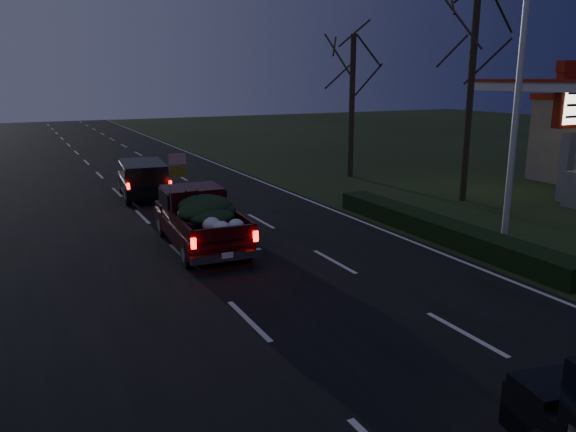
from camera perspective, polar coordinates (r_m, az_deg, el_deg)
name	(u,v)px	position (r m, az deg, el deg)	size (l,w,h in m)	color
ground	(249,321)	(11.94, -4.02, -10.61)	(120.00, 120.00, 0.00)	black
road_asphalt	(249,321)	(11.94, -4.02, -10.57)	(14.00, 120.00, 0.02)	black
hedge_row	(441,229)	(18.28, 15.25, -1.32)	(1.00, 10.00, 0.60)	black
light_pole	(521,58)	(18.19, 22.63, 14.56)	(0.50, 0.90, 9.16)	silver
gas_price_pylon	(573,108)	(25.15, 26.98, 9.75)	(2.00, 0.41, 5.57)	gray
bare_tree_mid	(474,40)	(23.85, 18.41, 16.61)	(3.60, 3.60, 8.50)	black
bare_tree_far	(353,71)	(28.68, 6.59, 14.39)	(3.60, 3.60, 7.00)	black
pickup_truck	(200,216)	(16.88, -8.94, 0.03)	(2.11, 4.92, 2.53)	#330609
lead_suv	(143,176)	(24.38, -14.49, 3.98)	(2.19, 4.42, 1.23)	black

